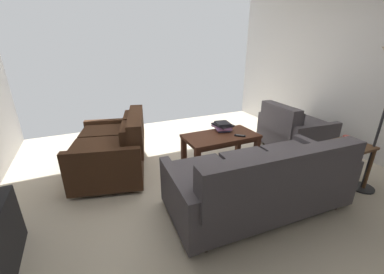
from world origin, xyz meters
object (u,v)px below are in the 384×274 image
object	(u,v)px
loveseat_near	(115,148)
coffee_table	(221,140)
coffee_mug	(346,140)
armchair_side	(293,130)
end_table	(348,153)
book_stack	(223,126)
tv_remote	(240,136)
sofa_main	(262,181)

from	to	relation	value
loveseat_near	coffee_table	xyz separation A→B (m)	(-1.44, 0.42, 0.04)
coffee_mug	armchair_side	bearing A→B (deg)	-107.86
end_table	armchair_side	size ratio (longest dim) A/B	0.55
loveseat_near	book_stack	size ratio (longest dim) A/B	4.33
book_stack	tv_remote	size ratio (longest dim) A/B	2.30
sofa_main	book_stack	bearing A→B (deg)	-102.80
end_table	coffee_mug	distance (m)	0.18
coffee_table	end_table	bearing A→B (deg)	133.69
loveseat_near	armchair_side	xyz separation A→B (m)	(-2.84, 0.44, -0.02)
end_table	armchair_side	distance (m)	1.18
coffee_table	armchair_side	world-z (taller)	armchair_side
loveseat_near	tv_remote	bearing A→B (deg)	160.64
coffee_mug	tv_remote	world-z (taller)	coffee_mug
loveseat_near	coffee_table	size ratio (longest dim) A/B	1.35
sofa_main	coffee_table	xyz separation A→B (m)	(-0.15, -1.08, 0.05)
end_table	book_stack	size ratio (longest dim) A/B	1.73
book_stack	tv_remote	bearing A→B (deg)	104.63
armchair_side	sofa_main	bearing A→B (deg)	34.25
book_stack	end_table	bearing A→B (deg)	126.29
sofa_main	armchair_side	xyz separation A→B (m)	(-1.56, -1.06, -0.01)
sofa_main	tv_remote	bearing A→B (deg)	-111.92
coffee_mug	tv_remote	distance (m)	1.28
loveseat_near	tv_remote	size ratio (longest dim) A/B	9.96
loveseat_near	book_stack	world-z (taller)	loveseat_near
sofa_main	coffee_table	bearing A→B (deg)	-98.08
loveseat_near	book_stack	distance (m)	1.60
coffee_table	armchair_side	size ratio (longest dim) A/B	1.01
armchair_side	tv_remote	bearing A→B (deg)	6.69
sofa_main	coffee_mug	xyz separation A→B (m)	(-1.21, 0.03, 0.28)
sofa_main	loveseat_near	size ratio (longest dim) A/B	1.37
loveseat_near	armchair_side	size ratio (longest dim) A/B	1.37
armchair_side	coffee_table	bearing A→B (deg)	-0.89
loveseat_near	coffee_mug	size ratio (longest dim) A/B	14.17
loveseat_near	book_stack	bearing A→B (deg)	170.90
sofa_main	loveseat_near	xyz separation A→B (m)	(1.29, -1.50, 0.01)
armchair_side	tv_remote	distance (m)	1.20
loveseat_near	armchair_side	bearing A→B (deg)	171.15
sofa_main	armchair_side	size ratio (longest dim) A/B	1.87
coffee_table	coffee_mug	xyz separation A→B (m)	(-1.05, 1.12, 0.23)
loveseat_near	coffee_table	distance (m)	1.50
end_table	tv_remote	distance (m)	1.33
coffee_table	loveseat_near	bearing A→B (deg)	-16.30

